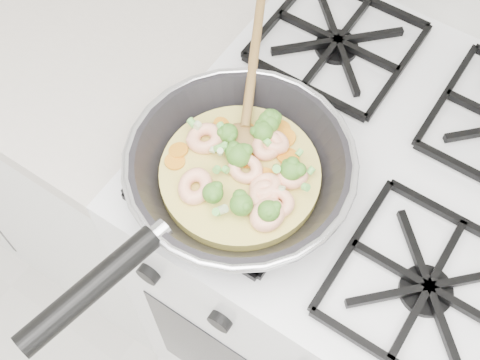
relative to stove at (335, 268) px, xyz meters
The scene contains 3 objects.
stove is the anchor object (origin of this frame).
counter_left 0.80m from the stove, behind, with size 1.00×0.60×0.90m.
skillet 0.54m from the stove, 129.93° to the right, with size 0.31×0.63×0.09m.
Camera 1 is at (0.10, 1.19, 1.67)m, focal length 46.12 mm.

